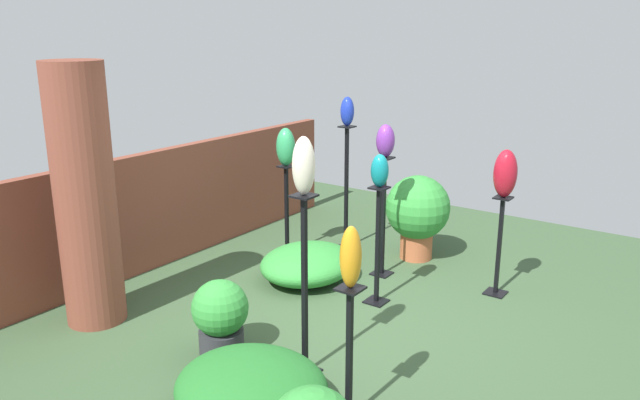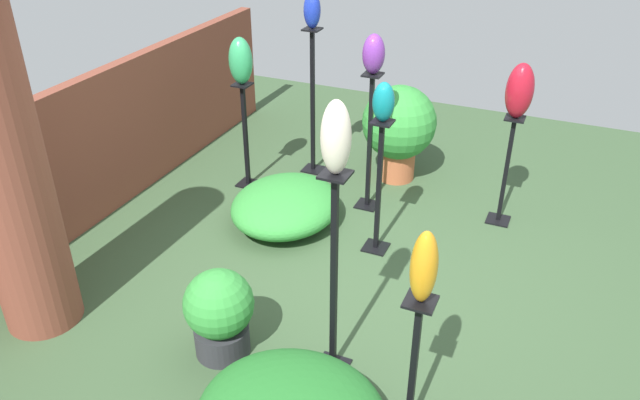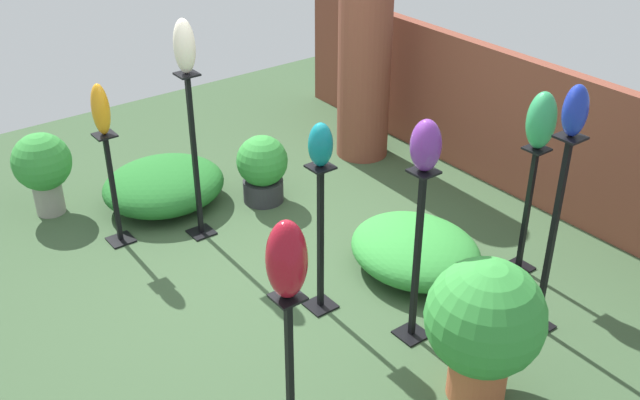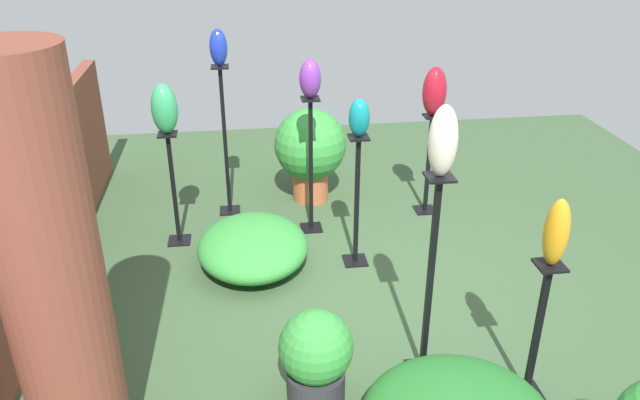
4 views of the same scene
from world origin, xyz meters
name	(u,v)px [view 4 (image 4 of 4)]	position (x,y,z in m)	size (l,w,h in m)	color
ground_plane	(360,294)	(0.00, 0.00, 0.00)	(8.00, 8.00, 0.00)	#385133
brick_wall_back	(24,244)	(0.00, 2.43, 0.64)	(5.60, 0.12, 1.28)	brown
brick_pillar	(51,278)	(-1.29, 1.84, 1.15)	(0.52, 0.52, 2.30)	brown
pedestal_teal	(357,207)	(0.49, -0.04, 0.52)	(0.20, 0.20, 1.15)	black
pedestal_ivory	(429,288)	(-0.92, -0.24, 0.66)	(0.20, 0.20, 1.42)	black
pedestal_violet	(311,172)	(1.12, 0.26, 0.59)	(0.20, 0.20, 1.28)	black
pedestal_cobalt	(226,148)	(1.59, 1.03, 0.68)	(0.20, 0.20, 1.47)	black
pedestal_ruby	(428,169)	(1.34, -0.91, 0.45)	(0.20, 0.20, 1.00)	black
pedestal_jade	(174,194)	(1.04, 1.49, 0.48)	(0.20, 0.20, 1.05)	black
pedestal_amber	(536,339)	(-1.22, -0.83, 0.44)	(0.20, 0.20, 0.97)	black
art_vase_teal	(359,118)	(0.49, -0.04, 1.30)	(0.16, 0.17, 0.31)	#0F727A
art_vase_ivory	(443,141)	(-0.92, -0.24, 1.63)	(0.17, 0.16, 0.42)	beige
art_vase_violet	(310,79)	(1.12, 0.26, 1.45)	(0.20, 0.19, 0.34)	#6B2D8C
art_vase_cobalt	(218,47)	(1.59, 1.03, 1.63)	(0.15, 0.16, 0.33)	#192D9E
art_vase_ruby	(434,92)	(1.34, -0.91, 1.23)	(0.21, 0.22, 0.46)	maroon
art_vase_jade	(165,109)	(1.04, 1.49, 1.26)	(0.21, 0.22, 0.43)	#2D9356
art_vase_amber	(556,233)	(-1.22, -0.83, 1.18)	(0.15, 0.14, 0.41)	orange
potted_plant_back_center	(316,355)	(-1.07, 0.49, 0.33)	(0.46, 0.46, 0.63)	#2D2D33
potted_plant_walkway_edge	(310,148)	(1.78, 0.19, 0.56)	(0.72, 0.72, 0.96)	#B25B38
foliage_bed_east	(253,246)	(0.55, 0.83, 0.18)	(1.07, 0.93, 0.36)	#338C38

